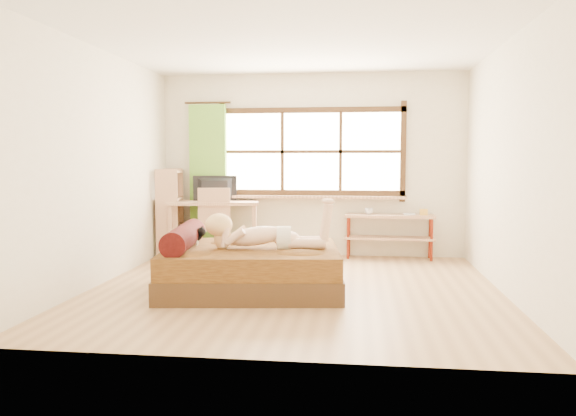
# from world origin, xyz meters

# --- Properties ---
(floor) EXTENTS (4.50, 4.50, 0.00)m
(floor) POSITION_xyz_m (0.00, 0.00, 0.00)
(floor) COLOR #9E754C
(floor) RESTS_ON ground
(ceiling) EXTENTS (4.50, 4.50, 0.00)m
(ceiling) POSITION_xyz_m (0.00, 0.00, 2.70)
(ceiling) COLOR white
(ceiling) RESTS_ON wall_back
(wall_back) EXTENTS (4.50, 0.00, 4.50)m
(wall_back) POSITION_xyz_m (0.00, 2.25, 1.35)
(wall_back) COLOR silver
(wall_back) RESTS_ON floor
(wall_front) EXTENTS (4.50, 0.00, 4.50)m
(wall_front) POSITION_xyz_m (0.00, -2.25, 1.35)
(wall_front) COLOR silver
(wall_front) RESTS_ON floor
(wall_left) EXTENTS (0.00, 4.50, 4.50)m
(wall_left) POSITION_xyz_m (-2.25, 0.00, 1.35)
(wall_left) COLOR silver
(wall_left) RESTS_ON floor
(wall_right) EXTENTS (0.00, 4.50, 4.50)m
(wall_right) POSITION_xyz_m (2.25, 0.00, 1.35)
(wall_right) COLOR silver
(wall_right) RESTS_ON floor
(window) EXTENTS (2.80, 0.16, 1.46)m
(window) POSITION_xyz_m (0.00, 2.22, 1.51)
(window) COLOR #FFEDBF
(window) RESTS_ON wall_back
(curtain) EXTENTS (0.55, 0.10, 2.20)m
(curtain) POSITION_xyz_m (-1.55, 2.13, 1.15)
(curtain) COLOR #549127
(curtain) RESTS_ON wall_back
(bed) EXTENTS (2.07, 1.74, 0.72)m
(bed) POSITION_xyz_m (-0.50, -0.13, 0.26)
(bed) COLOR #362710
(bed) RESTS_ON floor
(woman) EXTENTS (1.37, 0.54, 0.57)m
(woman) POSITION_xyz_m (-0.31, -0.17, 0.76)
(woman) COLOR beige
(woman) RESTS_ON bed
(kitten) EXTENTS (0.30, 0.15, 0.23)m
(kitten) POSITION_xyz_m (-1.18, -0.02, 0.59)
(kitten) COLOR black
(kitten) RESTS_ON bed
(desk) EXTENTS (1.39, 0.81, 0.82)m
(desk) POSITION_xyz_m (-1.42, 1.95, 0.71)
(desk) COLOR #9E7356
(desk) RESTS_ON floor
(monitor) EXTENTS (0.65, 0.19, 0.37)m
(monitor) POSITION_xyz_m (-1.42, 2.00, 1.01)
(monitor) COLOR black
(monitor) RESTS_ON desk
(chair) EXTENTS (0.53, 0.53, 1.03)m
(chair) POSITION_xyz_m (-1.33, 1.59, 0.57)
(chair) COLOR #9E7356
(chair) RESTS_ON floor
(pipe_shelf) EXTENTS (1.29, 0.36, 0.73)m
(pipe_shelf) POSITION_xyz_m (1.16, 2.07, 0.47)
(pipe_shelf) COLOR #9E7356
(pipe_shelf) RESTS_ON floor
(cup) EXTENTS (0.12, 0.12, 0.09)m
(cup) POSITION_xyz_m (0.85, 2.07, 0.68)
(cup) COLOR gray
(cup) RESTS_ON pipe_shelf
(book) EXTENTS (0.17, 0.22, 0.02)m
(book) POSITION_xyz_m (1.35, 2.07, 0.65)
(book) COLOR gray
(book) RESTS_ON pipe_shelf
(bookshelf) EXTENTS (0.40, 0.60, 1.29)m
(bookshelf) POSITION_xyz_m (-2.08, 1.91, 0.65)
(bookshelf) COLOR #9E7356
(bookshelf) RESTS_ON floor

